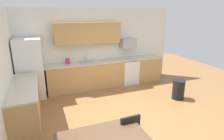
{
  "coord_description": "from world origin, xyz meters",
  "views": [
    {
      "loc": [
        -1.84,
        -3.75,
        2.59
      ],
      "look_at": [
        0.0,
        1.0,
        1.0
      ],
      "focal_mm": 30.26,
      "sensor_mm": 36.0,
      "label": 1
    }
  ],
  "objects_px": {
    "oven_range": "(129,71)",
    "kettle": "(68,61)",
    "refrigerator": "(30,69)",
    "chair_near_table": "(133,137)",
    "trash_bin": "(178,89)",
    "microwave": "(128,43)"
  },
  "relations": [
    {
      "from": "oven_range",
      "to": "kettle",
      "type": "relative_size",
      "value": 4.55
    },
    {
      "from": "kettle",
      "to": "refrigerator",
      "type": "bearing_deg",
      "value": -173.54
    },
    {
      "from": "oven_range",
      "to": "chair_near_table",
      "type": "height_order",
      "value": "oven_range"
    },
    {
      "from": "chair_near_table",
      "to": "trash_bin",
      "type": "xyz_separation_m",
      "value": [
        2.48,
        1.78,
        -0.2
      ]
    },
    {
      "from": "microwave",
      "to": "trash_bin",
      "type": "bearing_deg",
      "value": -66.92
    },
    {
      "from": "trash_bin",
      "to": "kettle",
      "type": "height_order",
      "value": "kettle"
    },
    {
      "from": "microwave",
      "to": "refrigerator",
      "type": "bearing_deg",
      "value": -176.92
    },
    {
      "from": "microwave",
      "to": "chair_near_table",
      "type": "bearing_deg",
      "value": -114.3
    },
    {
      "from": "oven_range",
      "to": "chair_near_table",
      "type": "distance_m",
      "value": 3.96
    },
    {
      "from": "refrigerator",
      "to": "microwave",
      "type": "relative_size",
      "value": 3.4
    },
    {
      "from": "oven_range",
      "to": "trash_bin",
      "type": "relative_size",
      "value": 1.52
    },
    {
      "from": "refrigerator",
      "to": "chair_near_table",
      "type": "relative_size",
      "value": 2.16
    },
    {
      "from": "oven_range",
      "to": "trash_bin",
      "type": "xyz_separation_m",
      "value": [
        0.81,
        -1.81,
        -0.16
      ]
    },
    {
      "from": "oven_range",
      "to": "kettle",
      "type": "height_order",
      "value": "kettle"
    },
    {
      "from": "oven_range",
      "to": "chair_near_table",
      "type": "bearing_deg",
      "value": -114.9
    },
    {
      "from": "kettle",
      "to": "chair_near_table",
      "type": "bearing_deg",
      "value": -81.67
    },
    {
      "from": "trash_bin",
      "to": "microwave",
      "type": "bearing_deg",
      "value": 113.08
    },
    {
      "from": "refrigerator",
      "to": "kettle",
      "type": "distance_m",
      "value": 1.16
    },
    {
      "from": "microwave",
      "to": "chair_near_table",
      "type": "relative_size",
      "value": 0.64
    },
    {
      "from": "chair_near_table",
      "to": "kettle",
      "type": "bearing_deg",
      "value": 98.33
    },
    {
      "from": "chair_near_table",
      "to": "trash_bin",
      "type": "relative_size",
      "value": 1.42
    },
    {
      "from": "trash_bin",
      "to": "chair_near_table",
      "type": "bearing_deg",
      "value": -144.33
    }
  ]
}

